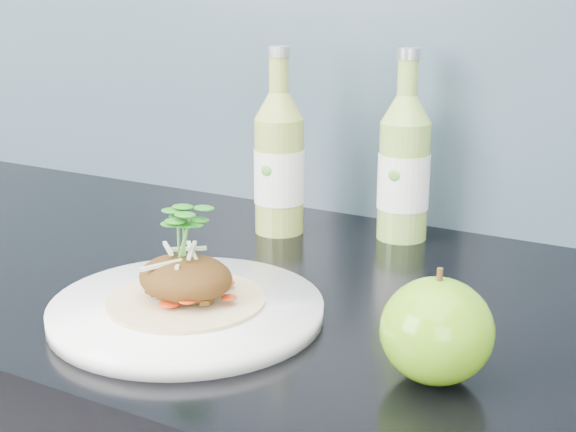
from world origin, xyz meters
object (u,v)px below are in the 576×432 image
Objects in this scene: dinner_plate at (187,310)px; cider_bottle_right at (404,168)px; green_apple at (437,331)px; cider_bottle_left at (279,164)px.

dinner_plate is 0.36m from cider_bottle_right.
dinner_plate is 1.13× the size of cider_bottle_right.
cider_bottle_left reaches higher than green_apple.
cider_bottle_right is (0.09, 0.34, 0.08)m from dinner_plate.
dinner_plate is at bearing -81.32° from cider_bottle_right.
cider_bottle_left and cider_bottle_right have the same top height.
cider_bottle_right is (-0.17, 0.35, 0.05)m from green_apple.
cider_bottle_left is 1.00× the size of cider_bottle_right.
cider_bottle_right is at bearing 115.87° from green_apple.
cider_bottle_right is at bearing 75.74° from dinner_plate.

